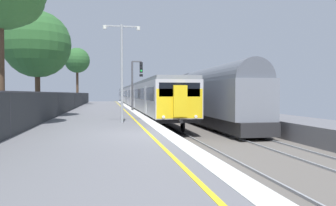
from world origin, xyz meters
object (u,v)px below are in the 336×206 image
object	(u,v)px
commuter_train_at_platform	(135,96)
background_tree_right	(37,47)
freight_train_adjacent_track	(166,94)
signal_gantry	(135,79)
background_tree_left	(77,61)
platform_lamp_mid	(122,65)

from	to	relation	value
commuter_train_at_platform	background_tree_right	bearing A→B (deg)	-109.01
freight_train_adjacent_track	signal_gantry	distance (m)	15.19
signal_gantry	background_tree_right	bearing A→B (deg)	-132.84
background_tree_left	background_tree_right	size ratio (longest dim) A/B	1.15
background_tree_left	background_tree_right	xyz separation A→B (m)	(-0.32, -25.68, -1.48)
platform_lamp_mid	commuter_train_at_platform	bearing A→B (deg)	83.89
commuter_train_at_platform	signal_gantry	world-z (taller)	signal_gantry
commuter_train_at_platform	freight_train_adjacent_track	xyz separation A→B (m)	(4.00, -3.32, 0.23)
signal_gantry	background_tree_left	distance (m)	19.46
signal_gantry	platform_lamp_mid	xyz separation A→B (m)	(-1.82, -13.27, 0.22)
commuter_train_at_platform	signal_gantry	size ratio (longest dim) A/B	13.05
freight_train_adjacent_track	platform_lamp_mid	size ratio (longest dim) A/B	10.91
background_tree_left	commuter_train_at_platform	bearing A→B (deg)	-3.22
signal_gantry	background_tree_right	world-z (taller)	background_tree_right
commuter_train_at_platform	background_tree_right	xyz separation A→B (m)	(-8.69, -25.21, 3.49)
platform_lamp_mid	background_tree_left	world-z (taller)	background_tree_left
signal_gantry	background_tree_left	xyz separation A→B (m)	(-6.90, 17.89, 3.31)
commuter_train_at_platform	background_tree_right	size ratio (longest dim) A/B	8.58
background_tree_left	platform_lamp_mid	bearing A→B (deg)	-80.74
background_tree_right	commuter_train_at_platform	bearing A→B (deg)	70.99
commuter_train_at_platform	signal_gantry	distance (m)	17.56
background_tree_right	platform_lamp_mid	bearing A→B (deg)	-45.41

